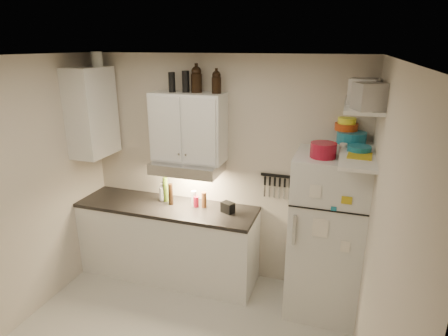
% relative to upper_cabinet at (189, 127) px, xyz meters
% --- Properties ---
extents(ceiling, '(3.20, 3.00, 0.02)m').
position_rel_upper_cabinet_xyz_m(ceiling, '(0.30, -1.33, 0.78)').
color(ceiling, silver).
rests_on(ceiling, ground).
extents(back_wall, '(3.20, 0.02, 2.60)m').
position_rel_upper_cabinet_xyz_m(back_wall, '(0.30, 0.18, -0.53)').
color(back_wall, beige).
rests_on(back_wall, ground).
extents(left_wall, '(0.02, 3.00, 2.60)m').
position_rel_upper_cabinet_xyz_m(left_wall, '(-1.31, -1.33, -0.53)').
color(left_wall, beige).
rests_on(left_wall, ground).
extents(right_wall, '(0.02, 3.00, 2.60)m').
position_rel_upper_cabinet_xyz_m(right_wall, '(1.91, -1.33, -0.53)').
color(right_wall, beige).
rests_on(right_wall, ground).
extents(base_cabinet, '(2.10, 0.60, 0.88)m').
position_rel_upper_cabinet_xyz_m(base_cabinet, '(-0.25, -0.14, -1.39)').
color(base_cabinet, white).
rests_on(base_cabinet, floor).
extents(countertop, '(2.10, 0.62, 0.04)m').
position_rel_upper_cabinet_xyz_m(countertop, '(-0.25, -0.14, -0.93)').
color(countertop, black).
rests_on(countertop, base_cabinet).
extents(upper_cabinet, '(0.80, 0.33, 0.75)m').
position_rel_upper_cabinet_xyz_m(upper_cabinet, '(0.00, 0.00, 0.00)').
color(upper_cabinet, white).
rests_on(upper_cabinet, back_wall).
extents(side_cabinet, '(0.33, 0.55, 1.00)m').
position_rel_upper_cabinet_xyz_m(side_cabinet, '(-1.14, -0.14, 0.12)').
color(side_cabinet, white).
rests_on(side_cabinet, left_wall).
extents(range_hood, '(0.76, 0.46, 0.12)m').
position_rel_upper_cabinet_xyz_m(range_hood, '(0.00, -0.06, -0.44)').
color(range_hood, silver).
rests_on(range_hood, back_wall).
extents(fridge, '(0.70, 0.68, 1.70)m').
position_rel_upper_cabinet_xyz_m(fridge, '(1.55, -0.18, -0.98)').
color(fridge, silver).
rests_on(fridge, floor).
extents(shelf_hi, '(0.30, 0.95, 0.03)m').
position_rel_upper_cabinet_xyz_m(shelf_hi, '(1.75, -0.31, 0.38)').
color(shelf_hi, white).
rests_on(shelf_hi, right_wall).
extents(shelf_lo, '(0.30, 0.95, 0.03)m').
position_rel_upper_cabinet_xyz_m(shelf_lo, '(1.75, -0.31, -0.07)').
color(shelf_lo, white).
rests_on(shelf_lo, right_wall).
extents(knife_strip, '(0.42, 0.02, 0.03)m').
position_rel_upper_cabinet_xyz_m(knife_strip, '(1.00, 0.15, -0.51)').
color(knife_strip, black).
rests_on(knife_strip, back_wall).
extents(dutch_oven, '(0.31, 0.31, 0.14)m').
position_rel_upper_cabinet_xyz_m(dutch_oven, '(1.46, -0.28, -0.06)').
color(dutch_oven, maroon).
rests_on(dutch_oven, fridge).
extents(book_stack, '(0.22, 0.26, 0.08)m').
position_rel_upper_cabinet_xyz_m(book_stack, '(1.77, -0.40, -0.08)').
color(book_stack, gold).
rests_on(book_stack, fridge).
extents(spice_jar, '(0.08, 0.08, 0.11)m').
position_rel_upper_cabinet_xyz_m(spice_jar, '(1.63, -0.16, -0.07)').
color(spice_jar, silver).
rests_on(spice_jar, fridge).
extents(stock_pot, '(0.34, 0.34, 0.18)m').
position_rel_upper_cabinet_xyz_m(stock_pot, '(1.80, -0.03, 0.48)').
color(stock_pot, silver).
rests_on(stock_pot, shelf_hi).
extents(tin_a, '(0.24, 0.23, 0.21)m').
position_rel_upper_cabinet_xyz_m(tin_a, '(1.73, -0.39, 0.50)').
color(tin_a, '#AAAAAD').
rests_on(tin_a, shelf_hi).
extents(tin_b, '(0.27, 0.27, 0.20)m').
position_rel_upper_cabinet_xyz_m(tin_b, '(1.77, -0.68, 0.49)').
color(tin_b, '#AAAAAD').
rests_on(tin_b, shelf_hi).
extents(bowl_teal, '(0.28, 0.28, 0.11)m').
position_rel_upper_cabinet_xyz_m(bowl_teal, '(1.69, 0.03, 0.01)').
color(bowl_teal, '#19708D').
rests_on(bowl_teal, shelf_lo).
extents(bowl_orange, '(0.22, 0.22, 0.07)m').
position_rel_upper_cabinet_xyz_m(bowl_orange, '(1.64, 0.10, 0.09)').
color(bowl_orange, '#C24112').
rests_on(bowl_orange, bowl_teal).
extents(bowl_yellow, '(0.17, 0.17, 0.06)m').
position_rel_upper_cabinet_xyz_m(bowl_yellow, '(1.64, 0.10, 0.15)').
color(bowl_yellow, '#F0F42B').
rests_on(bowl_yellow, bowl_orange).
extents(plates, '(0.23, 0.23, 0.05)m').
position_rel_upper_cabinet_xyz_m(plates, '(1.76, -0.26, -0.02)').
color(plates, '#19708D').
rests_on(plates, shelf_lo).
extents(growler_a, '(0.13, 0.13, 0.28)m').
position_rel_upper_cabinet_xyz_m(growler_a, '(0.09, 0.04, 0.51)').
color(growler_a, black).
rests_on(growler_a, upper_cabinet).
extents(growler_b, '(0.12, 0.12, 0.24)m').
position_rel_upper_cabinet_xyz_m(growler_b, '(0.32, 0.03, 0.49)').
color(growler_b, black).
rests_on(growler_b, upper_cabinet).
extents(thermos_a, '(0.10, 0.10, 0.22)m').
position_rel_upper_cabinet_xyz_m(thermos_a, '(-0.02, 0.02, 0.49)').
color(thermos_a, black).
rests_on(thermos_a, upper_cabinet).
extents(thermos_b, '(0.07, 0.07, 0.21)m').
position_rel_upper_cabinet_xyz_m(thermos_b, '(-0.17, -0.02, 0.48)').
color(thermos_b, black).
rests_on(thermos_b, upper_cabinet).
extents(side_jar, '(0.15, 0.15, 0.16)m').
position_rel_upper_cabinet_xyz_m(side_jar, '(-1.06, -0.05, 0.71)').
color(side_jar, silver).
rests_on(side_jar, side_cabinet).
extents(soap_bottle, '(0.12, 0.12, 0.26)m').
position_rel_upper_cabinet_xyz_m(soap_bottle, '(-0.35, -0.02, -0.78)').
color(soap_bottle, white).
rests_on(soap_bottle, countertop).
extents(pepper_mill, '(0.08, 0.08, 0.18)m').
position_rel_upper_cabinet_xyz_m(pepper_mill, '(0.19, -0.05, -0.81)').
color(pepper_mill, brown).
rests_on(pepper_mill, countertop).
extents(oil_bottle, '(0.07, 0.07, 0.30)m').
position_rel_upper_cabinet_xyz_m(oil_bottle, '(-0.31, -0.03, -0.76)').
color(oil_bottle, '#516E1B').
rests_on(oil_bottle, countertop).
extents(vinegar_bottle, '(0.05, 0.05, 0.25)m').
position_rel_upper_cabinet_xyz_m(vinegar_bottle, '(-0.21, -0.09, -0.78)').
color(vinegar_bottle, black).
rests_on(vinegar_bottle, countertop).
extents(clear_bottle, '(0.07, 0.07, 0.18)m').
position_rel_upper_cabinet_xyz_m(clear_bottle, '(0.06, -0.05, -0.81)').
color(clear_bottle, silver).
rests_on(clear_bottle, countertop).
extents(red_jar, '(0.07, 0.07, 0.12)m').
position_rel_upper_cabinet_xyz_m(red_jar, '(0.09, -0.07, -0.84)').
color(red_jar, maroon).
rests_on(red_jar, countertop).
extents(caddy, '(0.16, 0.15, 0.12)m').
position_rel_upper_cabinet_xyz_m(caddy, '(0.48, -0.10, -0.85)').
color(caddy, black).
rests_on(caddy, countertop).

